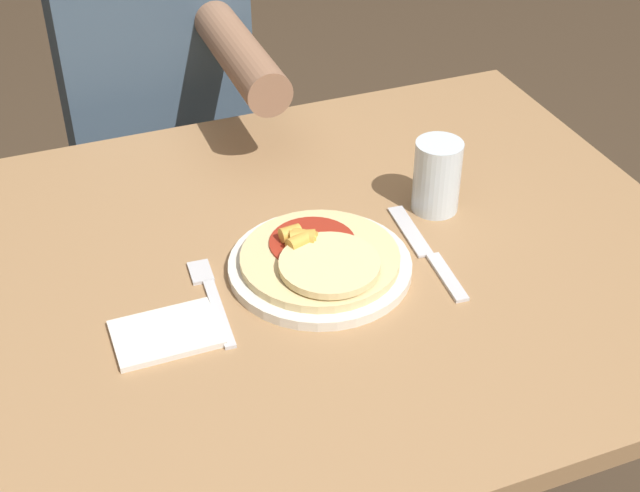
{
  "coord_description": "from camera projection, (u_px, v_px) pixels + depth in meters",
  "views": [
    {
      "loc": [
        -0.37,
        -0.88,
        1.46
      ],
      "look_at": [
        -0.04,
        -0.03,
        0.78
      ],
      "focal_mm": 50.0,
      "sensor_mm": 36.0,
      "label": 1
    }
  ],
  "objects": [
    {
      "name": "plate",
      "position": [
        320.0,
        266.0,
        1.16
      ],
      "size": [
        0.24,
        0.24,
        0.01
      ],
      "color": "silver",
      "rests_on": "dining_table"
    },
    {
      "name": "fork",
      "position": [
        211.0,
        296.0,
        1.12
      ],
      "size": [
        0.03,
        0.18,
        0.0
      ],
      "color": "silver",
      "rests_on": "dining_table"
    },
    {
      "name": "napkin",
      "position": [
        166.0,
        334.0,
        1.06
      ],
      "size": [
        0.13,
        0.09,
        0.01
      ],
      "color": "silver",
      "rests_on": "dining_table"
    },
    {
      "name": "knife",
      "position": [
        428.0,
        253.0,
        1.19
      ],
      "size": [
        0.03,
        0.22,
        0.0
      ],
      "color": "silver",
      "rests_on": "dining_table"
    },
    {
      "name": "person_diner",
      "position": [
        157.0,
        105.0,
        1.68
      ],
      "size": [
        0.33,
        0.52,
        1.18
      ],
      "color": "#2D2D38",
      "rests_on": "ground_plane"
    },
    {
      "name": "dining_table",
      "position": [
        338.0,
        322.0,
        1.27
      ],
      "size": [
        0.97,
        0.84,
        0.74
      ],
      "color": "#9E754C",
      "rests_on": "ground_plane"
    },
    {
      "name": "drinking_glass",
      "position": [
        437.0,
        176.0,
        1.25
      ],
      "size": [
        0.07,
        0.07,
        0.11
      ],
      "color": "silver",
      "rests_on": "dining_table"
    },
    {
      "name": "pizza",
      "position": [
        320.0,
        257.0,
        1.15
      ],
      "size": [
        0.21,
        0.21,
        0.04
      ],
      "color": "#E0C689",
      "rests_on": "plate"
    }
  ]
}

